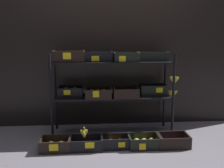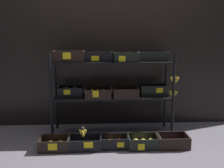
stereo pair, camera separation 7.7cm
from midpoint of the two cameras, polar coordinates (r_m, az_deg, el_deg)
The scene contains 9 objects.
ground_plane at distance 3.51m, azimuth 0.64°, elevation -10.17°, with size 10.00×10.00×0.00m, color slate.
storefront_wall at distance 3.69m, azimuth 0.28°, elevation 5.14°, with size 3.84×0.12×1.79m, color black.
display_rack at distance 3.32m, azimuth 0.77°, elevation 1.38°, with size 1.58×0.42×1.05m.
crate_ground_apple_gold at distance 3.08m, azimuth -11.30°, elevation -12.49°, with size 0.32×0.24×0.13m.
crate_ground_plum at distance 3.05m, azimuth -4.99°, elevation -12.62°, with size 0.36×0.24×0.13m.
crate_ground_orange at distance 3.07m, azimuth 1.29°, elevation -12.34°, with size 0.31×0.21×0.13m.
crate_ground_right_apple_gold at distance 3.10m, azimuth 7.49°, elevation -12.23°, with size 0.36×0.25×0.13m.
crate_ground_rightmost_plum at distance 3.17m, azimuth 13.30°, elevation -11.97°, with size 0.35×0.24×0.14m.
banana_bunch_loose at distance 3.00m, azimuth -5.39°, elevation -10.26°, with size 0.10×0.05×0.12m.
Camera 2 is at (-0.17, -3.27, 1.26)m, focal length 43.24 mm.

